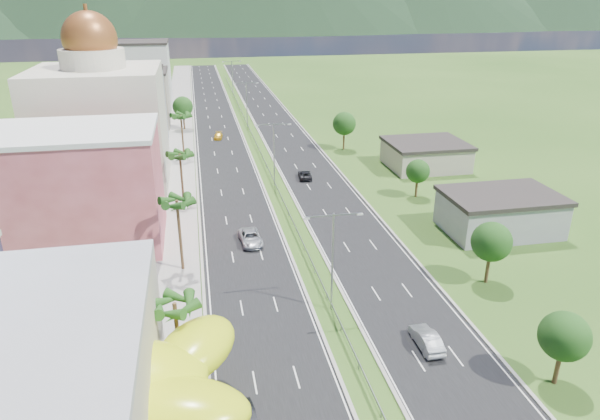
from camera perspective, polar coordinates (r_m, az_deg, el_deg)
ground at (r=50.05m, az=6.28°, el=-16.51°), size 500.00×500.00×0.00m
road_left at (r=130.91m, az=-8.68°, el=8.16°), size 11.00×260.00×0.04m
road_right at (r=132.35m, az=-2.12°, el=8.55°), size 11.00×260.00×0.04m
sidewalk_left at (r=130.87m, az=-12.87°, el=7.87°), size 7.00×260.00×0.12m
median_guardrail at (r=113.94m, az=-4.41°, el=6.56°), size 0.10×216.06×0.76m
streetlight_median_b at (r=54.50m, az=3.50°, el=-4.49°), size 6.04×0.25×11.00m
streetlight_median_c at (r=91.29m, az=-2.81°, el=6.64°), size 6.04×0.25×11.00m
streetlight_median_d at (r=134.88m, az=-5.72°, el=11.64°), size 6.04×0.25×11.00m
streetlight_median_e at (r=179.17m, az=-7.24°, el=14.18°), size 6.04×0.25×11.00m
lime_canopy at (r=42.79m, az=-19.40°, el=-17.06°), size 18.00×15.00×7.40m
pink_shophouse at (r=74.58m, az=-22.42°, el=1.94°), size 20.00×15.00×15.00m
domed_building at (r=95.39m, az=-20.42°, el=8.81°), size 20.00×20.00×28.70m
midrise_grey at (r=120.17m, az=-18.09°, el=9.99°), size 16.00×15.00×16.00m
midrise_beige at (r=141.94m, az=-17.13°, el=11.21°), size 16.00×15.00×13.00m
midrise_white at (r=164.18m, az=-16.55°, el=13.54°), size 16.00×15.00×18.00m
shed_near at (r=79.54m, az=20.51°, el=-0.43°), size 15.00×10.00×5.00m
shed_far at (r=105.51m, az=13.22°, el=5.65°), size 14.00×12.00×4.40m
palm_tree_b at (r=45.98m, az=-13.21°, el=-10.12°), size 3.60×3.60×8.10m
palm_tree_c at (r=63.31m, az=-12.98°, el=0.60°), size 3.60×3.60×9.60m
palm_tree_d at (r=85.42m, az=-12.69°, el=5.57°), size 3.60×3.60×8.60m
palm_tree_e at (r=109.49m, az=-12.59°, el=9.60°), size 3.60×3.60×9.40m
leafy_tree_lfar at (r=134.53m, az=-12.40°, el=10.71°), size 4.90×4.90×8.05m
leafy_tree_ra at (r=50.46m, az=26.36°, el=-11.99°), size 4.20×4.20×6.90m
leafy_tree_rb at (r=63.91m, az=19.75°, el=-3.22°), size 4.55×4.55×7.47m
leafy_tree_rc at (r=88.63m, az=12.46°, el=4.05°), size 3.85×3.85×6.33m
leafy_tree_rd at (r=114.25m, az=4.75°, el=9.16°), size 4.90×4.90×8.05m
mountain_ridge at (r=493.42m, az=-2.84°, el=18.54°), size 860.00×140.00×90.00m
car_dark_left at (r=44.27m, az=-5.73°, el=-21.39°), size 1.94×4.41×1.41m
car_silver_mid_left at (r=71.67m, az=-5.29°, el=-2.95°), size 3.10×6.00×1.62m
car_yellow_far_left at (r=125.17m, az=-8.71°, el=7.83°), size 2.37×4.59×1.27m
car_silver_right at (r=53.22m, az=13.35°, el=-13.24°), size 1.76×5.00×1.65m
car_dark_far_right at (r=96.52m, az=0.52°, el=3.78°), size 2.71×5.03×1.34m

